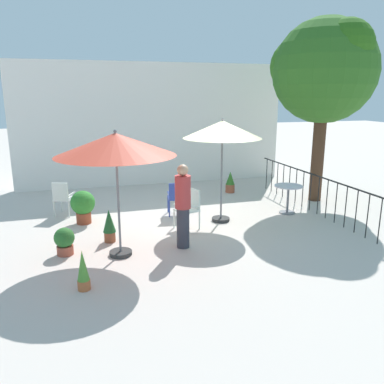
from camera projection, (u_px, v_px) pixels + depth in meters
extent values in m
plane|color=beige|center=(190.00, 221.00, 9.70)|extent=(60.00, 60.00, 0.00)
cube|color=white|center=(154.00, 125.00, 13.37)|extent=(9.20, 0.30, 4.08)
cube|color=black|center=(312.00, 174.00, 10.36)|extent=(0.03, 5.48, 0.03)
cylinder|color=black|center=(380.00, 221.00, 8.11)|extent=(0.02, 0.02, 1.00)
cylinder|color=black|center=(368.00, 216.00, 8.45)|extent=(0.02, 0.02, 1.00)
cylinder|color=black|center=(356.00, 211.00, 8.79)|extent=(0.02, 0.02, 1.00)
cylinder|color=black|center=(346.00, 207.00, 9.13)|extent=(0.02, 0.02, 1.00)
cylinder|color=black|center=(336.00, 203.00, 9.47)|extent=(0.02, 0.02, 1.00)
cylinder|color=black|center=(327.00, 199.00, 9.81)|extent=(0.02, 0.02, 1.00)
cylinder|color=black|center=(318.00, 196.00, 10.15)|extent=(0.02, 0.02, 1.00)
cylinder|color=black|center=(310.00, 192.00, 10.49)|extent=(0.02, 0.02, 1.00)
cylinder|color=black|center=(303.00, 189.00, 10.83)|extent=(0.02, 0.02, 1.00)
cylinder|color=black|center=(296.00, 186.00, 11.17)|extent=(0.02, 0.02, 1.00)
cylinder|color=black|center=(289.00, 184.00, 11.51)|extent=(0.02, 0.02, 1.00)
cylinder|color=black|center=(283.00, 181.00, 11.85)|extent=(0.02, 0.02, 1.00)
cylinder|color=black|center=(277.00, 178.00, 12.19)|extent=(0.02, 0.02, 1.00)
cylinder|color=black|center=(272.00, 176.00, 12.53)|extent=(0.02, 0.02, 1.00)
cylinder|color=black|center=(267.00, 174.00, 12.87)|extent=(0.02, 0.02, 1.00)
cylinder|color=#4B301F|center=(318.00, 155.00, 11.31)|extent=(0.35, 0.35, 2.68)
sphere|color=#2D621F|center=(325.00, 71.00, 10.73)|extent=(2.85, 2.85, 2.85)
sphere|color=#365E23|center=(339.00, 82.00, 11.26)|extent=(1.71, 1.71, 1.71)
sphere|color=#30681C|center=(298.00, 66.00, 10.94)|extent=(1.57, 1.57, 1.57)
sphere|color=#295F16|center=(346.00, 47.00, 10.04)|extent=(1.42, 1.42, 1.42)
cylinder|color=#2D2D2D|center=(221.00, 219.00, 9.71)|extent=(0.44, 0.44, 0.08)
cylinder|color=slate|center=(222.00, 172.00, 9.42)|extent=(0.04, 0.04, 2.46)
cone|color=beige|center=(222.00, 129.00, 9.17)|extent=(1.87, 1.87, 0.41)
sphere|color=slate|center=(223.00, 119.00, 9.12)|extent=(0.06, 0.06, 0.06)
cylinder|color=#2D2D2D|center=(121.00, 253.00, 7.66)|extent=(0.44, 0.44, 0.08)
cylinder|color=slate|center=(118.00, 196.00, 7.38)|extent=(0.04, 0.04, 2.38)
cone|color=#E24A34|center=(116.00, 144.00, 7.14)|extent=(2.24, 2.24, 0.42)
sphere|color=slate|center=(115.00, 131.00, 7.08)|extent=(0.06, 0.06, 0.06)
cylinder|color=silver|center=(289.00, 186.00, 10.18)|extent=(0.73, 0.73, 0.02)
cylinder|color=slate|center=(288.00, 200.00, 10.27)|extent=(0.06, 0.06, 0.72)
cylinder|color=slate|center=(287.00, 212.00, 10.35)|extent=(0.40, 0.40, 0.03)
cube|color=silver|center=(64.00, 198.00, 10.12)|extent=(0.57, 0.61, 0.04)
cube|color=silver|center=(60.00, 191.00, 9.85)|extent=(0.39, 0.18, 0.45)
cube|color=silver|center=(71.00, 194.00, 10.08)|extent=(0.20, 0.43, 0.03)
cube|color=silver|center=(57.00, 194.00, 10.11)|extent=(0.20, 0.43, 0.03)
cylinder|color=silver|center=(76.00, 205.00, 10.38)|extent=(0.04, 0.04, 0.42)
cylinder|color=silver|center=(62.00, 204.00, 10.42)|extent=(0.04, 0.04, 0.42)
cylinder|color=silver|center=(69.00, 210.00, 9.94)|extent=(0.04, 0.04, 0.42)
cylinder|color=silver|center=(54.00, 209.00, 9.98)|extent=(0.04, 0.04, 0.42)
cube|color=#2E429A|center=(177.00, 198.00, 10.15)|extent=(0.55, 0.50, 0.04)
cube|color=#2E429A|center=(178.00, 191.00, 9.90)|extent=(0.47, 0.11, 0.41)
cube|color=#2E429A|center=(186.00, 193.00, 10.15)|extent=(0.09, 0.40, 0.03)
cube|color=#2E429A|center=(169.00, 194.00, 10.08)|extent=(0.09, 0.40, 0.03)
cylinder|color=#2E429A|center=(185.00, 204.00, 10.43)|extent=(0.04, 0.04, 0.43)
cylinder|color=#2E429A|center=(168.00, 205.00, 10.36)|extent=(0.04, 0.04, 0.43)
cylinder|color=#2E429A|center=(187.00, 208.00, 10.04)|extent=(0.04, 0.04, 0.43)
cylinder|color=#2E429A|center=(169.00, 209.00, 9.98)|extent=(0.04, 0.04, 0.43)
cube|color=white|center=(187.00, 210.00, 9.06)|extent=(0.59, 0.60, 0.04)
cube|color=white|center=(194.00, 198.00, 9.12)|extent=(0.19, 0.44, 0.46)
cube|color=white|center=(181.00, 203.00, 9.20)|extent=(0.40, 0.17, 0.03)
cube|color=white|center=(192.00, 207.00, 8.86)|extent=(0.40, 0.17, 0.03)
cylinder|color=white|center=(174.00, 219.00, 9.17)|extent=(0.04, 0.04, 0.43)
cylinder|color=white|center=(185.00, 224.00, 8.83)|extent=(0.04, 0.04, 0.43)
cylinder|color=white|center=(189.00, 216.00, 9.41)|extent=(0.04, 0.04, 0.43)
cylinder|color=white|center=(199.00, 220.00, 9.07)|extent=(0.04, 0.04, 0.43)
cylinder|color=#97422F|center=(178.00, 194.00, 11.80)|extent=(0.28, 0.28, 0.24)
cylinder|color=#382819|center=(178.00, 191.00, 11.77)|extent=(0.25, 0.25, 0.02)
cone|color=#3E763E|center=(178.00, 183.00, 11.71)|extent=(0.31, 0.31, 0.48)
cylinder|color=#B96136|center=(84.00, 285.00, 6.30)|extent=(0.21, 0.21, 0.17)
cylinder|color=#382819|center=(84.00, 281.00, 6.28)|extent=(0.18, 0.18, 0.02)
cone|color=#549335|center=(83.00, 265.00, 6.21)|extent=(0.19, 0.19, 0.51)
cylinder|color=#A35237|center=(230.00, 188.00, 12.50)|extent=(0.29, 0.29, 0.26)
cylinder|color=#382819|center=(230.00, 185.00, 12.47)|extent=(0.26, 0.26, 0.02)
cone|color=#316B23|center=(230.00, 178.00, 12.42)|extent=(0.28, 0.28, 0.42)
cylinder|color=brown|center=(110.00, 237.00, 8.33)|extent=(0.24, 0.24, 0.22)
cylinder|color=#382819|center=(110.00, 232.00, 8.30)|extent=(0.21, 0.21, 0.02)
cone|color=#205A2A|center=(109.00, 221.00, 8.24)|extent=(0.27, 0.27, 0.49)
cylinder|color=#A44D39|center=(65.00, 250.00, 7.67)|extent=(0.32, 0.32, 0.18)
cylinder|color=#382819|center=(65.00, 246.00, 7.65)|extent=(0.28, 0.28, 0.02)
sphere|color=#29682A|center=(64.00, 238.00, 7.60)|extent=(0.39, 0.39, 0.39)
sphere|color=#E0523A|center=(70.00, 236.00, 7.56)|extent=(0.08, 0.08, 0.08)
sphere|color=#E0523A|center=(67.00, 231.00, 7.72)|extent=(0.11, 0.11, 0.11)
sphere|color=#E0523A|center=(63.00, 236.00, 7.70)|extent=(0.08, 0.08, 0.08)
cylinder|color=brown|center=(84.00, 218.00, 9.51)|extent=(0.35, 0.35, 0.27)
cylinder|color=#382819|center=(84.00, 213.00, 9.48)|extent=(0.31, 0.31, 0.02)
sphere|color=#2E7C2A|center=(83.00, 203.00, 9.42)|extent=(0.58, 0.58, 0.58)
cylinder|color=#33333D|center=(183.00, 228.00, 7.96)|extent=(0.26, 0.26, 0.84)
cylinder|color=#B63635|center=(183.00, 192.00, 7.78)|extent=(0.41, 0.41, 0.66)
sphere|color=tan|center=(183.00, 170.00, 7.67)|extent=(0.23, 0.23, 0.23)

